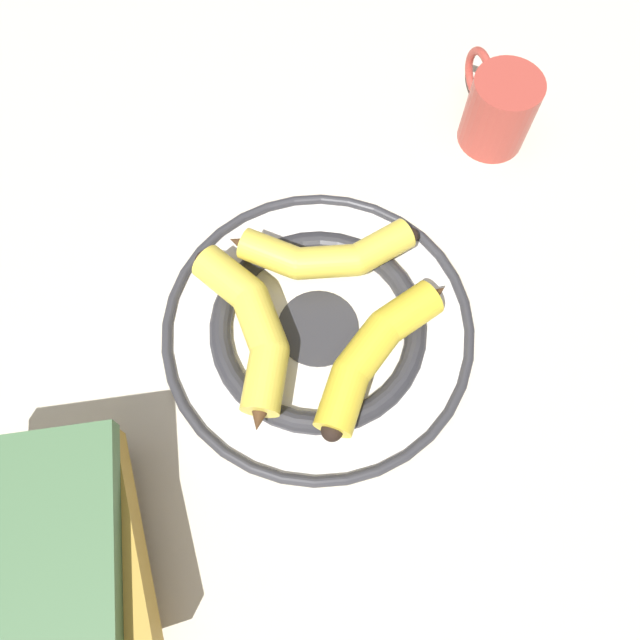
# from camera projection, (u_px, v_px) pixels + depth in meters

# --- Properties ---
(ground_plane) EXTENTS (2.80, 2.80, 0.00)m
(ground_plane) POSITION_uv_depth(u_px,v_px,m) (318.00, 334.00, 0.69)
(ground_plane) COLOR beige
(decorative_bowl) EXTENTS (0.34, 0.34, 0.03)m
(decorative_bowl) POSITION_uv_depth(u_px,v_px,m) (320.00, 327.00, 0.68)
(decorative_bowl) COLOR white
(decorative_bowl) RESTS_ON ground_plane
(banana_a) EXTENTS (0.16, 0.15, 0.03)m
(banana_a) POSITION_uv_depth(u_px,v_px,m) (323.00, 255.00, 0.67)
(banana_a) COLOR yellow
(banana_a) RESTS_ON decorative_bowl
(banana_b) EXTENTS (0.20, 0.08, 0.04)m
(banana_b) POSITION_uv_depth(u_px,v_px,m) (375.00, 350.00, 0.63)
(banana_b) COLOR yellow
(banana_b) RESTS_ON decorative_bowl
(banana_c) EXTENTS (0.12, 0.20, 0.04)m
(banana_c) POSITION_uv_depth(u_px,v_px,m) (252.00, 329.00, 0.64)
(banana_c) COLOR yellow
(banana_c) RESTS_ON decorative_bowl
(book_stack) EXTENTS (0.23, 0.25, 0.10)m
(book_stack) POSITION_uv_depth(u_px,v_px,m) (49.00, 554.00, 0.55)
(book_stack) COLOR black
(book_stack) RESTS_ON ground_plane
(coffee_mug) EXTENTS (0.09, 0.13, 0.09)m
(coffee_mug) POSITION_uv_depth(u_px,v_px,m) (498.00, 109.00, 0.75)
(coffee_mug) COLOR #B24238
(coffee_mug) RESTS_ON ground_plane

